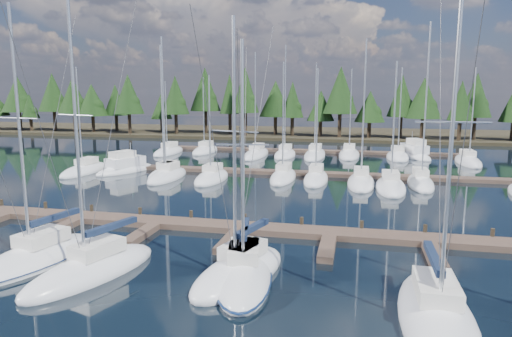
% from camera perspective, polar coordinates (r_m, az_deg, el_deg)
% --- Properties ---
extents(ground, '(260.00, 260.00, 0.00)m').
position_cam_1_polar(ground, '(42.77, 2.18, -3.07)').
color(ground, black).
rests_on(ground, ground).
extents(far_shore, '(220.00, 30.00, 0.60)m').
position_cam_1_polar(far_shore, '(101.74, 8.35, 4.34)').
color(far_shore, '#302A1B').
rests_on(far_shore, ground).
extents(main_dock, '(44.00, 6.13, 0.90)m').
position_cam_1_polar(main_dock, '(30.77, -2.14, -7.72)').
color(main_dock, brown).
rests_on(main_dock, ground).
extents(back_docks, '(50.00, 21.80, 0.40)m').
position_cam_1_polar(back_docks, '(61.78, 5.48, 1.00)').
color(back_docks, brown).
rests_on(back_docks, ground).
extents(front_sailboat_1, '(4.82, 8.98, 14.53)m').
position_cam_1_polar(front_sailboat_1, '(28.40, -25.65, -10.01)').
color(front_sailboat_1, white).
rests_on(front_sailboat_1, ground).
extents(front_sailboat_2, '(5.09, 8.63, 14.98)m').
position_cam_1_polar(front_sailboat_2, '(25.46, -19.74, -11.81)').
color(front_sailboat_2, white).
rests_on(front_sailboat_2, ground).
extents(front_sailboat_3, '(4.95, 8.07, 13.58)m').
position_cam_1_polar(front_sailboat_3, '(23.85, -2.06, -12.74)').
color(front_sailboat_3, white).
rests_on(front_sailboat_3, ground).
extents(front_sailboat_4, '(4.42, 8.70, 12.51)m').
position_cam_1_polar(front_sailboat_4, '(23.55, -1.56, -13.06)').
color(front_sailboat_4, white).
rests_on(front_sailboat_4, ground).
extents(front_sailboat_5, '(2.97, 9.14, 14.95)m').
position_cam_1_polar(front_sailboat_5, '(20.88, 21.63, -16.82)').
color(front_sailboat_5, white).
rests_on(front_sailboat_5, ground).
extents(back_sailboat_rows, '(48.85, 33.30, 16.76)m').
position_cam_1_polar(back_sailboat_rows, '(57.70, 4.81, 0.47)').
color(back_sailboat_rows, white).
rests_on(back_sailboat_rows, ground).
extents(motor_yacht_left, '(5.59, 8.69, 4.12)m').
position_cam_1_polar(motor_yacht_left, '(56.15, -15.98, 0.08)').
color(motor_yacht_left, white).
rests_on(motor_yacht_left, ground).
extents(motor_yacht_right, '(5.64, 9.43, 4.47)m').
position_cam_1_polar(motor_yacht_right, '(69.84, 19.15, 1.74)').
color(motor_yacht_right, white).
rests_on(motor_yacht_right, ground).
extents(tree_line, '(185.93, 12.10, 13.95)m').
position_cam_1_polar(tree_line, '(91.87, 6.13, 8.53)').
color(tree_line, black).
rests_on(tree_line, far_shore).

